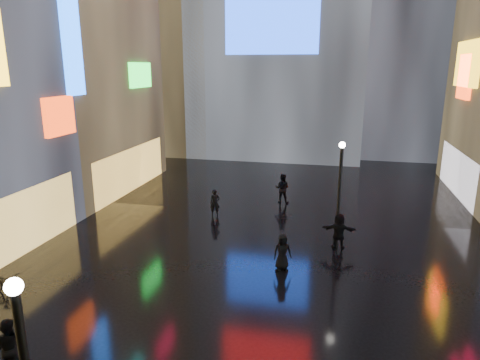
% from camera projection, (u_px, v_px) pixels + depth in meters
% --- Properties ---
extents(ground, '(140.00, 140.00, 0.00)m').
position_uv_depth(ground, '(274.00, 234.00, 22.39)').
color(ground, black).
rests_on(ground, ground).
extents(building_left_far, '(10.28, 12.00, 22.00)m').
position_uv_depth(building_left_far, '(55.00, 28.00, 28.68)').
color(building_left_far, black).
rests_on(building_left_far, ground).
extents(tower_flank_left, '(10.00, 10.00, 26.00)m').
position_uv_depth(tower_flank_left, '(171.00, 20.00, 42.81)').
color(tower_flank_left, black).
rests_on(tower_flank_left, ground).
extents(lamp_far, '(0.30, 0.30, 5.20)m').
position_uv_depth(lamp_far, '(340.00, 189.00, 19.92)').
color(lamp_far, black).
rests_on(lamp_far, ground).
extents(pedestrian_1, '(0.98, 0.85, 1.71)m').
position_uv_depth(pedestrian_1, '(9.00, 347.00, 12.03)').
color(pedestrian_1, black).
rests_on(pedestrian_1, ground).
extents(pedestrian_4, '(0.91, 0.75, 1.59)m').
position_uv_depth(pedestrian_4, '(282.00, 252.00, 18.34)').
color(pedestrian_4, black).
rests_on(pedestrian_4, ground).
extents(pedestrian_5, '(1.63, 0.53, 1.76)m').
position_uv_depth(pedestrian_5, '(339.00, 231.00, 20.43)').
color(pedestrian_5, black).
rests_on(pedestrian_5, ground).
extents(pedestrian_6, '(0.67, 0.55, 1.58)m').
position_uv_depth(pedestrian_6, '(215.00, 203.00, 24.93)').
color(pedestrian_6, black).
rests_on(pedestrian_6, ground).
extents(pedestrian_7, '(0.97, 0.78, 1.90)m').
position_uv_depth(pedestrian_7, '(282.00, 188.00, 27.33)').
color(pedestrian_7, black).
rests_on(pedestrian_7, ground).
extents(umbrella_2, '(1.15, 1.17, 0.93)m').
position_uv_depth(umbrella_2, '(283.00, 224.00, 18.02)').
color(umbrella_2, black).
rests_on(umbrella_2, pedestrian_4).
extents(bicycle, '(1.85, 1.11, 0.92)m').
position_uv_depth(bicycle, '(6.00, 284.00, 16.33)').
color(bicycle, black).
rests_on(bicycle, ground).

